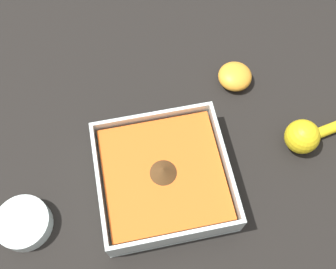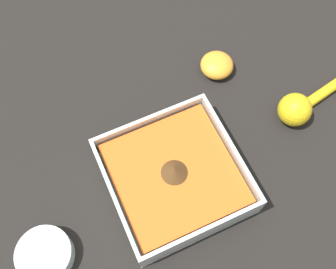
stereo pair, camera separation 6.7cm
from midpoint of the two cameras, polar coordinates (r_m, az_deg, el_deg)
name	(u,v)px [view 1 (the left image)]	position (r m, az deg, el deg)	size (l,w,h in m)	color
ground_plane	(146,162)	(0.68, -0.41, -4.27)	(4.00, 4.00, 0.00)	black
square_dish	(163,177)	(0.64, 2.31, -6.57)	(0.21, 0.21, 0.07)	silver
spice_bowl	(24,223)	(0.66, -17.45, -12.51)	(0.09, 0.09, 0.03)	silver
lemon_squeezer	(312,134)	(0.73, 22.62, -0.15)	(0.20, 0.07, 0.06)	yellow
lemon_half	(235,76)	(0.76, 12.20, 8.01)	(0.06, 0.06, 0.03)	orange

